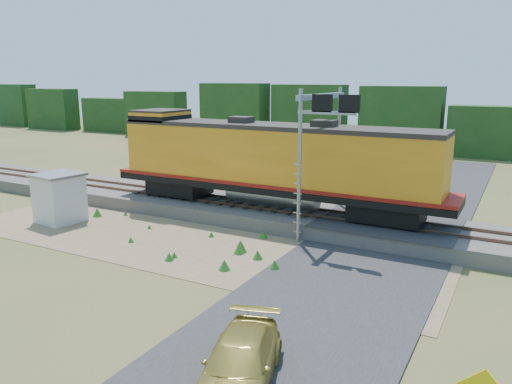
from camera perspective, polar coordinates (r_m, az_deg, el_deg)
The scene contains 11 objects.
ground at distance 24.21m, azimuth -5.35°, elevation -6.70°, with size 140.00×140.00×0.00m, color #475123.
ballast at distance 29.03m, azimuth 1.23°, elevation -2.51°, with size 70.00×5.00×0.80m, color slate.
rails at distance 28.91m, azimuth 1.24°, elevation -1.59°, with size 70.00×1.54×0.16m.
dirt_shoulder at distance 25.70m, azimuth -8.46°, elevation -5.59°, with size 26.00×8.00×0.03m, color #8C7754.
road at distance 21.97m, azimuth 11.31°, elevation -8.73°, with size 7.00×66.00×0.86m.
tree_line_north at distance 58.53m, azimuth 15.92°, elevation 7.41°, with size 130.00×3.00×6.50m.
weed_clumps at distance 26.31m, azimuth -11.61°, elevation -5.31°, with size 15.00×6.20×0.56m, color #26601B, non-canonical shape.
locomotive at distance 28.34m, azimuth 1.35°, elevation 3.61°, with size 20.24×3.09×5.22m.
shed at distance 30.62m, azimuth -21.55°, elevation -0.61°, with size 2.67×2.67×2.84m.
signal_gantry at distance 26.01m, azimuth 7.77°, elevation 7.42°, with size 3.02×6.20×7.62m.
car at distance 14.03m, azimuth -1.89°, elevation -19.03°, with size 1.84×4.53×1.31m, color #A9963E.
Camera 1 is at (12.83, -18.89, 8.05)m, focal length 35.00 mm.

